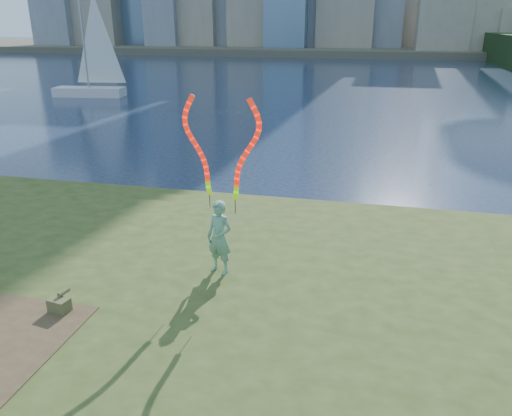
# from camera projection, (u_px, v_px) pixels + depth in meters

# --- Properties ---
(ground) EXTENTS (320.00, 320.00, 0.00)m
(ground) POSITION_uv_depth(u_px,v_px,m) (168.00, 302.00, 10.88)
(ground) COLOR #17233A
(ground) RESTS_ON ground
(grassy_knoll) EXTENTS (20.00, 18.00, 0.80)m
(grassy_knoll) POSITION_uv_depth(u_px,v_px,m) (116.00, 353.00, 8.67)
(grassy_knoll) COLOR #354318
(grassy_knoll) RESTS_ON ground
(far_shore) EXTENTS (320.00, 40.00, 1.20)m
(far_shore) POSITION_uv_depth(u_px,v_px,m) (357.00, 49.00, 97.23)
(far_shore) COLOR #514C3C
(far_shore) RESTS_ON ground
(woman_with_ribbons) EXTENTS (1.93, 0.69, 3.96)m
(woman_with_ribbons) POSITION_uv_depth(u_px,v_px,m) (220.00, 208.00, 10.02)
(woman_with_ribbons) COLOR #1F7340
(woman_with_ribbons) RESTS_ON grassy_knoll
(canvas_bag) EXTENTS (0.40, 0.46, 0.35)m
(canvas_bag) POSITION_uv_depth(u_px,v_px,m) (60.00, 304.00, 9.01)
(canvas_bag) COLOR #4A4D2A
(canvas_bag) RESTS_ON grassy_knoll
(sailboat) EXTENTS (5.94, 2.50, 8.92)m
(sailboat) POSITION_uv_depth(u_px,v_px,m) (91.00, 77.00, 39.67)
(sailboat) COLOR silver
(sailboat) RESTS_ON ground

